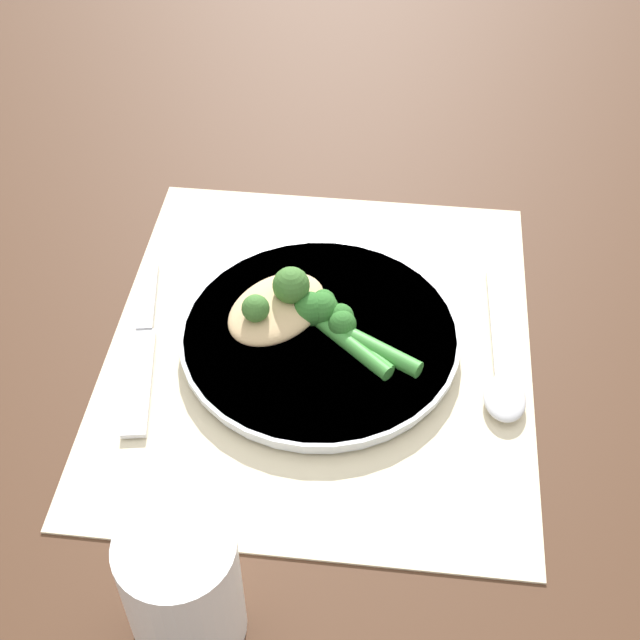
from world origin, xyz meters
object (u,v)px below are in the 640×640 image
plate (320,337)px  broccoli_stalk_front (324,312)px  knife (143,342)px  chicken_fillet (277,308)px  spoon (503,379)px  broccoli_stalk_left (356,333)px  broccoli_stalk_rear (312,310)px  water_glass (183,588)px

plate → broccoli_stalk_front: size_ratio=2.64×
broccoli_stalk_front → knife: bearing=143.6°
knife → chicken_fillet: bearing=-174.8°
spoon → broccoli_stalk_left: bearing=-11.3°
plate → chicken_fillet: bearing=71.0°
broccoli_stalk_left → spoon: 0.13m
chicken_fillet → broccoli_stalk_rear: 0.03m
spoon → chicken_fillet: bearing=-13.8°
broccoli_stalk_left → spoon: (-0.02, -0.12, -0.02)m
broccoli_stalk_rear → spoon: (-0.04, -0.16, -0.02)m
broccoli_stalk_rear → broccoli_stalk_left: bearing=-80.0°
chicken_fillet → plate: bearing=-109.0°
water_glass → broccoli_stalk_front: bearing=-12.4°
plate → water_glass: (-0.26, 0.06, 0.04)m
knife → spoon: bearing=168.3°
broccoli_stalk_front → broccoli_stalk_left: 0.03m
broccoli_stalk_rear → broccoli_stalk_left: size_ratio=1.29×
broccoli_stalk_front → spoon: 0.16m
knife → spoon: 0.30m
plate → chicken_fillet: (0.01, 0.04, 0.02)m
broccoli_stalk_left → knife: size_ratio=0.42×
broccoli_stalk_left → water_glass: (-0.25, 0.09, 0.02)m
chicken_fillet → knife: size_ratio=0.61×
spoon → broccoli_stalk_rear: bearing=-17.2°
knife → water_glass: bearing=101.3°
broccoli_stalk_left → plate: bearing=106.6°
plate → broccoli_stalk_left: 0.04m
chicken_fillet → broccoli_stalk_left: bearing=-106.1°
broccoli_stalk_front → spoon: broccoli_stalk_front is taller
broccoli_stalk_left → water_glass: 0.27m
broccoli_stalk_rear → broccoli_stalk_front: bearing=-76.6°
plate → spoon: bearing=-99.9°
water_glass → broccoli_stalk_rear: bearing=-10.0°
spoon → water_glass: bearing=45.7°
plate → knife: plate is taller
plate → broccoli_stalk_rear: bearing=26.9°
broccoli_stalk_rear → broccoli_stalk_left: same height
broccoli_stalk_front → knife: size_ratio=0.46×
broccoli_stalk_left → broccoli_stalk_rear: bearing=87.7°
plate → spoon: plate is taller
plate → broccoli_stalk_left: bearing=-102.3°
chicken_fillet → broccoli_stalk_front: (-0.00, -0.04, 0.00)m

